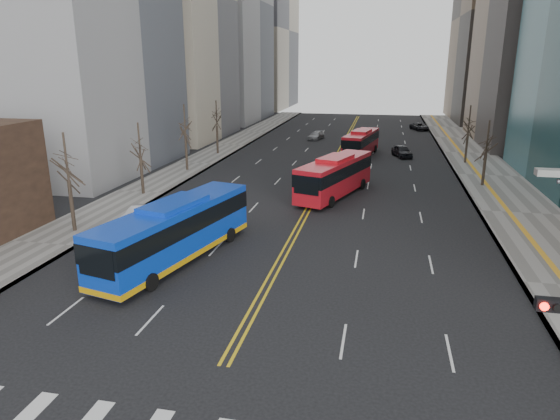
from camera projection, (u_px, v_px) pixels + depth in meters
name	position (u px, v px, depth m)	size (l,w,h in m)	color
sidewalk_right	(488.00, 176.00, 54.73)	(7.00, 130.00, 0.15)	slate
sidewalk_left	(196.00, 163.00, 61.34)	(5.00, 130.00, 0.15)	slate
centerline	(338.00, 155.00, 67.53)	(0.55, 100.00, 0.01)	gold
street_trees	(245.00, 139.00, 48.35)	(35.20, 47.20, 7.60)	#31251E
blue_bus	(175.00, 229.00, 31.18)	(5.81, 13.67, 3.86)	#0D3AC3
red_bus_near	(335.00, 174.00, 46.29)	(6.27, 12.10, 3.74)	red
red_bus_far	(361.00, 142.00, 66.01)	(4.46, 11.16, 3.46)	red
car_white	(139.00, 215.00, 38.85)	(1.37, 3.94, 1.30)	silver
car_dark_mid	(402.00, 151.00, 65.73)	(1.81, 4.51, 1.54)	black
car_silver	(316.00, 135.00, 80.56)	(1.77, 4.35, 1.26)	gray
car_dark_far	(419.00, 127.00, 91.37)	(2.18, 4.72, 1.31)	black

